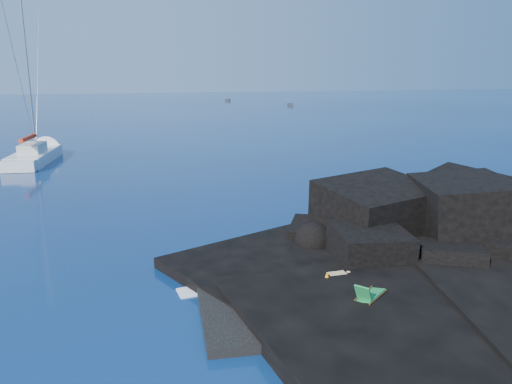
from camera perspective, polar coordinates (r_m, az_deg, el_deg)
The scene contains 11 objects.
ground at distance 17.27m, azimuth -6.75°, elevation -15.08°, with size 400.00×400.00×0.00m, color #031335.
headland at distance 25.07m, azimuth 22.82°, elevation -6.79°, with size 24.00×24.00×3.60m, color black, non-canonical shape.
beach at distance 18.85m, azimuth 6.91°, elevation -12.52°, with size 8.50×6.00×0.70m, color black.
surf_foam at distance 22.85m, azimuth 3.59°, elevation -7.66°, with size 10.00×8.00×0.06m, color white, non-canonical shape.
sailboat at distance 51.75m, azimuth -23.88°, elevation 3.17°, with size 2.98×14.21×14.89m, color white, non-canonical shape.
deck_chair at distance 18.15m, azimuth 13.03°, elevation -10.85°, with size 1.49×0.65×1.03m, color #1B7C3C, non-canonical shape.
towel at distance 20.01m, azimuth 9.20°, elevation -9.82°, with size 2.17×1.03×0.06m, color silver.
sunbather at distance 19.94m, azimuth 9.22°, elevation -9.39°, with size 1.99×0.49×0.27m, color #E2B777, non-canonical shape.
marker_cone at distance 19.51m, azimuth 8.11°, elevation -9.69°, with size 0.33×0.33×0.50m, color orange.
distant_boat_a at distance 151.72m, azimuth -3.26°, elevation 10.35°, with size 1.26×4.04×0.54m, color #2A2B30.
distant_boat_b at distance 130.22m, azimuth 3.95°, elevation 9.83°, with size 1.26×4.06×0.54m, color #2C2B31.
Camera 1 is at (-2.39, -15.00, 8.23)m, focal length 35.00 mm.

